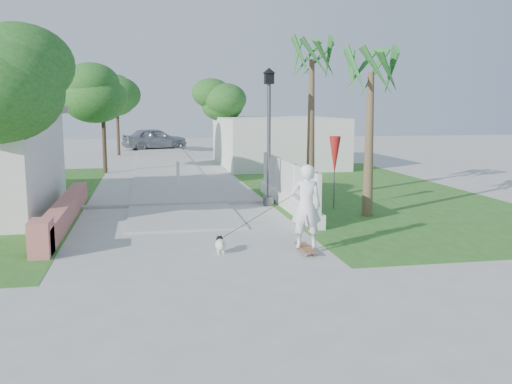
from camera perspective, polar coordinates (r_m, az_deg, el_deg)
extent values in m
plane|color=#B7B7B2|center=(12.99, -6.20, -5.91)|extent=(90.00, 90.00, 0.00)
cube|color=#B7B7B2|center=(32.71, -9.10, 2.89)|extent=(3.20, 36.00, 0.06)
cube|color=#999993|center=(18.83, -7.71, -1.22)|extent=(6.50, 0.25, 0.10)
cube|color=#2E641F|center=(22.27, 10.27, 0.13)|extent=(8.00, 20.00, 0.01)
cube|color=#C56865|center=(16.95, -18.55, -1.84)|extent=(0.45, 8.00, 0.60)
cube|color=#C56865|center=(13.25, -20.71, -4.36)|extent=(0.45, 0.80, 0.80)
cube|color=white|center=(18.33, 3.13, -0.95)|extent=(0.35, 7.00, 0.40)
cube|color=white|center=(18.22, 3.15, 1.38)|extent=(0.10, 7.00, 1.10)
cube|color=white|center=(15.20, 6.06, -0.88)|extent=(0.14, 0.14, 1.50)
cube|color=white|center=(17.29, 3.95, 0.31)|extent=(0.14, 0.14, 1.50)
cube|color=white|center=(19.40, 2.29, 1.23)|extent=(0.14, 0.14, 1.50)
cube|color=white|center=(21.34, 1.07, 1.92)|extent=(0.14, 0.14, 1.50)
cube|color=silver|center=(31.38, 2.02, 5.09)|extent=(6.00, 8.00, 2.60)
cylinder|color=#59595E|center=(18.71, 1.27, -0.90)|extent=(0.36, 0.36, 0.30)
cylinder|color=#59595E|center=(18.49, 1.29, 4.76)|extent=(0.12, 0.12, 4.00)
cube|color=black|center=(18.47, 1.32, 11.28)|extent=(0.28, 0.28, 0.35)
cone|color=black|center=(18.48, 1.32, 12.05)|extent=(0.44, 0.44, 0.18)
cylinder|color=white|center=(22.73, -7.80, 1.62)|extent=(0.12, 0.12, 1.00)
sphere|color=white|center=(22.67, -7.83, 2.92)|extent=(0.14, 0.14, 0.14)
cylinder|color=#59595E|center=(18.13, 7.83, 1.43)|extent=(0.04, 0.04, 2.00)
cone|color=red|center=(18.06, 7.88, 3.64)|extent=(0.36, 0.36, 1.20)
cylinder|color=#4C3826|center=(15.98, -23.57, 3.16)|extent=(0.20, 0.20, 3.85)
ellipsoid|color=#1C5217|center=(15.93, -23.93, 9.08)|extent=(3.60, 3.60, 2.70)
ellipsoid|color=#1C5217|center=(15.70, -23.45, 10.40)|extent=(3.06, 3.06, 2.30)
cylinder|color=#4C3826|center=(21.56, -22.98, 3.97)|extent=(0.20, 0.20, 3.50)
ellipsoid|color=#1C5217|center=(21.51, -23.22, 7.95)|extent=(3.20, 3.20, 2.40)
ellipsoid|color=#1C5217|center=(21.28, -22.86, 8.92)|extent=(2.72, 2.72, 2.05)
ellipsoid|color=#1C5217|center=(21.76, -23.74, 9.77)|extent=(2.40, 2.40, 1.79)
cylinder|color=#4C3826|center=(28.64, -14.97, 5.71)|extent=(0.20, 0.20, 3.85)
ellipsoid|color=#1C5217|center=(28.61, -15.10, 9.01)|extent=(3.40, 3.40, 2.55)
ellipsoid|color=#1C5217|center=(28.40, -14.75, 9.73)|extent=(2.89, 2.89, 2.18)
ellipsoid|color=#1C5217|center=(28.84, -15.53, 10.38)|extent=(2.55, 2.55, 1.90)
cylinder|color=#4C3826|center=(32.84, -3.55, 6.02)|extent=(0.20, 0.20, 3.50)
ellipsoid|color=#1C5217|center=(32.80, -3.58, 8.64)|extent=(3.00, 3.00, 2.25)
ellipsoid|color=#1C5217|center=(32.63, -3.19, 9.26)|extent=(2.55, 2.55, 1.92)
ellipsoid|color=#1C5217|center=(32.98, -3.99, 9.85)|extent=(2.25, 2.25, 1.68)
cylinder|color=#4C3826|center=(38.60, -13.65, 6.45)|extent=(0.20, 0.20, 3.85)
ellipsoid|color=#1C5217|center=(38.58, -13.73, 8.89)|extent=(3.20, 3.20, 2.40)
ellipsoid|color=#1C5217|center=(38.37, -13.46, 9.43)|extent=(2.72, 2.72, 2.05)
ellipsoid|color=#1C5217|center=(38.80, -14.06, 9.92)|extent=(2.40, 2.40, 1.79)
cone|color=brown|center=(19.85, 5.51, 6.15)|extent=(0.32, 0.32, 4.80)
cone|color=brown|center=(17.02, 11.23, 4.60)|extent=(0.32, 0.32, 4.20)
cube|color=brown|center=(12.84, 4.97, -5.57)|extent=(0.44, 1.00, 0.02)
imported|color=white|center=(12.64, 5.02, -1.42)|extent=(0.75, 0.56, 1.86)
cylinder|color=gray|center=(12.51, 5.01, -6.28)|extent=(0.03, 0.07, 0.07)
cylinder|color=gray|center=(12.56, 5.78, -6.23)|extent=(0.03, 0.07, 0.07)
cylinder|color=gray|center=(13.16, 4.18, -5.52)|extent=(0.03, 0.07, 0.07)
cylinder|color=gray|center=(13.21, 4.92, -5.48)|extent=(0.03, 0.07, 0.07)
ellipsoid|color=white|center=(12.74, -3.56, -5.28)|extent=(0.24, 0.40, 0.25)
sphere|color=black|center=(12.91, -3.66, -4.76)|extent=(0.16, 0.16, 0.16)
sphere|color=white|center=(12.98, -3.70, -4.76)|extent=(0.08, 0.08, 0.08)
cone|color=black|center=(12.88, -3.84, -4.43)|extent=(0.05, 0.05, 0.06)
cone|color=black|center=(12.89, -3.50, -4.42)|extent=(0.05, 0.05, 0.06)
cylinder|color=white|center=(12.86, -3.86, -5.77)|extent=(0.03, 0.03, 0.11)
cylinder|color=white|center=(12.87, -3.35, -5.75)|extent=(0.03, 0.03, 0.11)
cylinder|color=white|center=(12.68, -3.76, -5.98)|extent=(0.03, 0.03, 0.11)
cylinder|color=white|center=(12.69, -3.25, -5.96)|extent=(0.03, 0.03, 0.11)
cylinder|color=white|center=(12.54, -3.46, -5.20)|extent=(0.02, 0.10, 0.10)
imported|color=#96989D|center=(43.35, -10.09, 5.29)|extent=(5.05, 3.14, 1.61)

